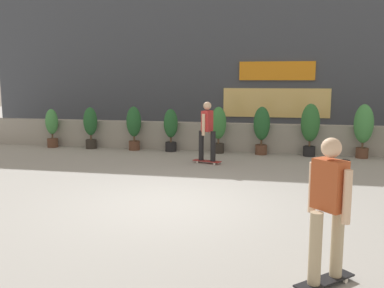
% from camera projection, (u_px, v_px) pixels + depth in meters
% --- Properties ---
extents(ground_plane, '(48.00, 48.00, 0.00)m').
position_uv_depth(ground_plane, '(176.00, 203.00, 7.97)').
color(ground_plane, '#9E9B96').
extents(planter_wall, '(18.00, 0.40, 0.90)m').
position_uv_depth(planter_wall, '(220.00, 137.00, 13.71)').
color(planter_wall, gray).
rests_on(planter_wall, ground).
extents(building_backdrop, '(20.00, 2.08, 6.50)m').
position_uv_depth(building_backdrop, '(234.00, 55.00, 17.15)').
color(building_backdrop, '#424751').
rests_on(building_backdrop, ground).
extents(potted_plant_0, '(0.42, 0.42, 1.30)m').
position_uv_depth(potted_plant_0, '(52.00, 126.00, 14.35)').
color(potted_plant_0, brown).
rests_on(potted_plant_0, ground).
extents(potted_plant_1, '(0.45, 0.45, 1.38)m').
position_uv_depth(potted_plant_1, '(90.00, 125.00, 14.06)').
color(potted_plant_1, '#2D2823').
rests_on(potted_plant_1, ground).
extents(potted_plant_2, '(0.48, 0.48, 1.42)m').
position_uv_depth(potted_plant_2, '(134.00, 125.00, 13.76)').
color(potted_plant_2, brown).
rests_on(potted_plant_2, ground).
extents(potted_plant_3, '(0.45, 0.45, 1.36)m').
position_uv_depth(potted_plant_3, '(171.00, 127.00, 13.52)').
color(potted_plant_3, black).
rests_on(potted_plant_3, ground).
extents(potted_plant_4, '(0.49, 0.49, 1.45)m').
position_uv_depth(potted_plant_4, '(218.00, 127.00, 13.21)').
color(potted_plant_4, '#2D2823').
rests_on(potted_plant_4, ground).
extents(potted_plant_5, '(0.50, 0.50, 1.47)m').
position_uv_depth(potted_plant_5, '(262.00, 127.00, 12.95)').
color(potted_plant_5, brown).
rests_on(potted_plant_5, ground).
extents(potted_plant_6, '(0.55, 0.55, 1.58)m').
position_uv_depth(potted_plant_6, '(310.00, 126.00, 12.65)').
color(potted_plant_6, black).
rests_on(potted_plant_6, ground).
extents(potted_plant_7, '(0.55, 0.55, 1.58)m').
position_uv_depth(potted_plant_7, '(364.00, 127.00, 12.36)').
color(potted_plant_7, brown).
rests_on(potted_plant_7, ground).
extents(skater_far_left, '(0.82, 0.54, 1.70)m').
position_uv_depth(skater_far_left, '(207.00, 129.00, 11.57)').
color(skater_far_left, maroon).
rests_on(skater_far_left, ground).
extents(skater_by_wall_left, '(0.72, 0.70, 1.70)m').
position_uv_depth(skater_by_wall_left, '(328.00, 206.00, 4.65)').
color(skater_by_wall_left, black).
rests_on(skater_by_wall_left, ground).
extents(skateboard_near_camera, '(0.70, 0.72, 0.08)m').
position_uv_depth(skateboard_near_camera, '(338.00, 161.00, 11.66)').
color(skateboard_near_camera, black).
rests_on(skateboard_near_camera, ground).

